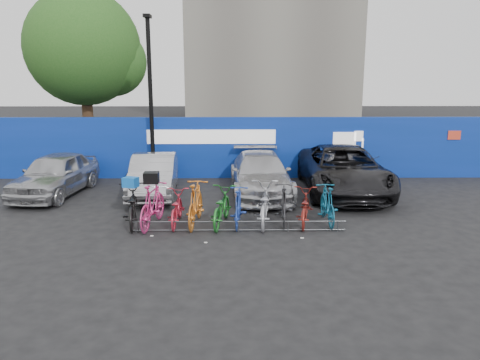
{
  "coord_description": "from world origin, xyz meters",
  "views": [
    {
      "loc": [
        -0.08,
        -12.19,
        3.99
      ],
      "look_at": [
        0.08,
        2.0,
        0.8
      ],
      "focal_mm": 35.0,
      "sensor_mm": 36.0,
      "label": 1
    }
  ],
  "objects_px": {
    "bike_3": "(195,204)",
    "bike_5": "(238,207)",
    "car_0": "(55,174)",
    "bike_rack": "(238,226)",
    "car_2": "(260,174)",
    "bike_7": "(284,204)",
    "car_1": "(154,175)",
    "bike_8": "(304,207)",
    "bike_0": "(132,206)",
    "bike_1": "(153,205)",
    "tree": "(89,51)",
    "bike_2": "(176,208)",
    "bike_4": "(221,207)",
    "car_3": "(343,170)",
    "bike_9": "(327,204)",
    "lamppost": "(151,95)",
    "bike_6": "(264,204)"
  },
  "relations": [
    {
      "from": "car_2",
      "to": "car_1",
      "type": "bearing_deg",
      "value": 178.8
    },
    {
      "from": "bike_2",
      "to": "bike_5",
      "type": "bearing_deg",
      "value": 178.48
    },
    {
      "from": "bike_1",
      "to": "bike_7",
      "type": "xyz_separation_m",
      "value": [
        3.54,
        0.21,
        -0.06
      ]
    },
    {
      "from": "bike_0",
      "to": "car_0",
      "type": "bearing_deg",
      "value": -54.27
    },
    {
      "from": "bike_6",
      "to": "bike_7",
      "type": "xyz_separation_m",
      "value": [
        0.55,
        0.04,
        -0.01
      ]
    },
    {
      "from": "car_2",
      "to": "car_3",
      "type": "relative_size",
      "value": 0.83
    },
    {
      "from": "bike_3",
      "to": "bike_4",
      "type": "relative_size",
      "value": 1.05
    },
    {
      "from": "bike_8",
      "to": "bike_7",
      "type": "bearing_deg",
      "value": 2.4
    },
    {
      "from": "tree",
      "to": "bike_5",
      "type": "bearing_deg",
      "value": -56.12
    },
    {
      "from": "tree",
      "to": "bike_2",
      "type": "distance_m",
      "value": 12.15
    },
    {
      "from": "bike_1",
      "to": "bike_5",
      "type": "distance_m",
      "value": 2.3
    },
    {
      "from": "car_3",
      "to": "bike_6",
      "type": "height_order",
      "value": "car_3"
    },
    {
      "from": "car_2",
      "to": "bike_4",
      "type": "height_order",
      "value": "car_2"
    },
    {
      "from": "car_0",
      "to": "bike_rack",
      "type": "bearing_deg",
      "value": -25.92
    },
    {
      "from": "bike_3",
      "to": "bike_7",
      "type": "xyz_separation_m",
      "value": [
        2.4,
        0.12,
        -0.06
      ]
    },
    {
      "from": "bike_0",
      "to": "bike_8",
      "type": "bearing_deg",
      "value": 170.67
    },
    {
      "from": "car_2",
      "to": "bike_7",
      "type": "distance_m",
      "value": 3.31
    },
    {
      "from": "bike_rack",
      "to": "car_3",
      "type": "distance_m",
      "value": 5.59
    },
    {
      "from": "car_3",
      "to": "bike_4",
      "type": "xyz_separation_m",
      "value": [
        -4.12,
        -3.59,
        -0.29
      ]
    },
    {
      "from": "bike_rack",
      "to": "bike_3",
      "type": "bearing_deg",
      "value": 153.1
    },
    {
      "from": "bike_4",
      "to": "bike_6",
      "type": "xyz_separation_m",
      "value": [
        1.16,
        0.08,
        0.05
      ]
    },
    {
      "from": "bike_3",
      "to": "bike_9",
      "type": "bearing_deg",
      "value": -172.97
    },
    {
      "from": "bike_0",
      "to": "bike_1",
      "type": "height_order",
      "value": "bike_1"
    },
    {
      "from": "car_1",
      "to": "bike_9",
      "type": "height_order",
      "value": "car_1"
    },
    {
      "from": "bike_7",
      "to": "car_1",
      "type": "bearing_deg",
      "value": -33.59
    },
    {
      "from": "bike_1",
      "to": "bike_7",
      "type": "bearing_deg",
      "value": -168.24
    },
    {
      "from": "car_0",
      "to": "bike_7",
      "type": "relative_size",
      "value": 2.35
    },
    {
      "from": "tree",
      "to": "car_0",
      "type": "bearing_deg",
      "value": -84.8
    },
    {
      "from": "bike_9",
      "to": "bike_8",
      "type": "bearing_deg",
      "value": 6.07
    },
    {
      "from": "car_3",
      "to": "bike_9",
      "type": "xyz_separation_m",
      "value": [
        -1.22,
        -3.48,
        -0.26
      ]
    },
    {
      "from": "car_1",
      "to": "car_2",
      "type": "xyz_separation_m",
      "value": [
        3.62,
        0.07,
        0.01
      ]
    },
    {
      "from": "bike_4",
      "to": "bike_8",
      "type": "height_order",
      "value": "bike_4"
    },
    {
      "from": "bike_3",
      "to": "bike_5",
      "type": "bearing_deg",
      "value": -175.87
    },
    {
      "from": "lamppost",
      "to": "bike_5",
      "type": "bearing_deg",
      "value": -59.49
    },
    {
      "from": "bike_rack",
      "to": "car_0",
      "type": "height_order",
      "value": "car_0"
    },
    {
      "from": "bike_6",
      "to": "bike_3",
      "type": "bearing_deg",
      "value": 8.29
    },
    {
      "from": "bike_6",
      "to": "car_0",
      "type": "bearing_deg",
      "value": -19.65
    },
    {
      "from": "car_0",
      "to": "bike_0",
      "type": "height_order",
      "value": "car_0"
    },
    {
      "from": "tree",
      "to": "bike_7",
      "type": "relative_size",
      "value": 4.32
    },
    {
      "from": "car_0",
      "to": "bike_1",
      "type": "bearing_deg",
      "value": -34.97
    },
    {
      "from": "lamppost",
      "to": "bike_6",
      "type": "xyz_separation_m",
      "value": [
        3.9,
        -5.33,
        -2.72
      ]
    },
    {
      "from": "bike_0",
      "to": "bike_1",
      "type": "bearing_deg",
      "value": 157.62
    },
    {
      "from": "car_3",
      "to": "bike_0",
      "type": "height_order",
      "value": "car_3"
    },
    {
      "from": "lamppost",
      "to": "bike_1",
      "type": "bearing_deg",
      "value": -80.64
    },
    {
      "from": "tree",
      "to": "car_1",
      "type": "height_order",
      "value": "tree"
    },
    {
      "from": "bike_2",
      "to": "bike_6",
      "type": "relative_size",
      "value": 0.83
    },
    {
      "from": "bike_4",
      "to": "bike_2",
      "type": "bearing_deg",
      "value": 7.87
    },
    {
      "from": "car_1",
      "to": "bike_8",
      "type": "distance_m",
      "value": 5.7
    },
    {
      "from": "bike_2",
      "to": "bike_7",
      "type": "distance_m",
      "value": 2.94
    },
    {
      "from": "bike_8",
      "to": "bike_5",
      "type": "bearing_deg",
      "value": 12.74
    }
  ]
}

